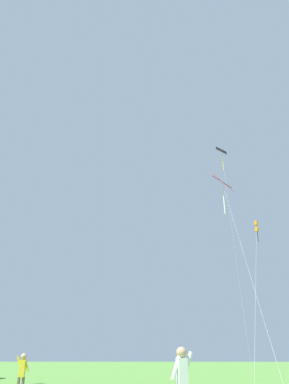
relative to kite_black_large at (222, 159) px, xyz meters
name	(u,v)px	position (x,y,z in m)	size (l,w,h in m)	color
kite_black_large	(222,159)	(0.00, 0.00, 0.00)	(1.53, 5.71, 27.94)	black
kite_orange_box	(256,229)	(-0.10, -14.96, -14.57)	(3.54, 10.24, 11.86)	orange
kite_red_high	(223,188)	(-2.60, -15.88, -11.31)	(2.07, 12.56, 15.99)	red
person_in_blue_jacket	(22,372)	(-13.05, -28.39, -24.67)	(0.56, 0.23, 1.73)	#665B4C
person_with_spool	(182,380)	(-6.73, -34.99, -24.63)	(0.56, 0.30, 1.79)	#2D3351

